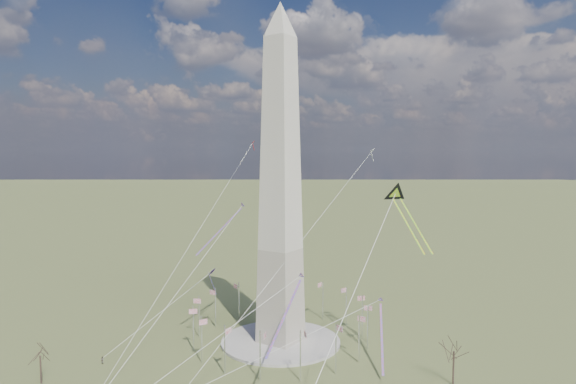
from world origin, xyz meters
The scene contains 14 objects.
ground centered at (0.00, 0.00, 0.00)m, with size 2000.00×2000.00×0.00m, color #586231.
plaza centered at (0.00, 0.00, 0.40)m, with size 36.00×36.00×0.80m, color #ABA69D.
washington_monument centered at (0.00, 0.00, 47.95)m, with size 15.56×15.56×100.00m.
flagpole_ring centered at (0.00, 0.00, 7.27)m, with size 54.40×54.40×13.00m.
tree_near centered at (51.48, 0.32, 9.15)m, with size 7.34×7.34×12.84m.
tree_far centered at (-35.02, -55.32, 7.56)m, with size 6.06×6.06×10.61m.
person_west centered at (-32.22, -39.32, 0.99)m, with size 0.96×0.75×1.97m, color gray.
kite_delta_black centered at (32.97, 8.43, 45.30)m, with size 18.14×16.99×16.69m.
kite_diamond_purple centered at (-25.38, -2.12, 17.97)m, with size 1.57×2.87×8.96m.
kite_streamer_left centered at (16.44, -20.15, 20.27)m, with size 5.21×22.07×15.25m.
kite_streamer_mid centered at (-15.20, -6.60, 36.27)m, with size 2.84×19.97×13.71m.
kite_streamer_right centered at (30.41, 4.76, 9.95)m, with size 10.19×19.68×14.54m.
kite_small_red centered at (-37.57, 36.49, 60.76)m, with size 1.32×1.38×3.88m.
kite_small_white centered at (6.28, 51.43, 57.41)m, with size 1.28×2.09×4.82m.
Camera 1 is at (84.49, -125.11, 58.30)m, focal length 32.00 mm.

